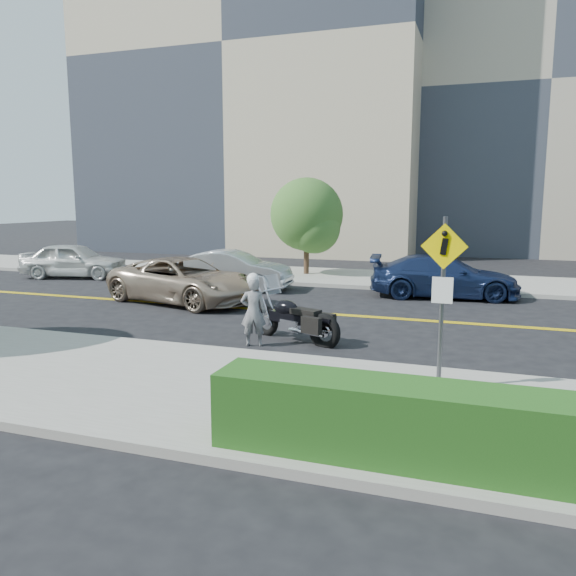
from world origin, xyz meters
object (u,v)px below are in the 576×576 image
(motorcyclist, at_px, (253,310))
(motorcycle, at_px, (295,309))
(parked_car_blue, at_px, (444,276))
(parked_car_silver, at_px, (233,270))
(pedestrian_sign, at_px, (443,287))
(parked_car_white, at_px, (74,260))
(suv, at_px, (184,280))

(motorcyclist, xyz_separation_m, motorcycle, (0.76, 0.79, -0.08))
(motorcyclist, xyz_separation_m, parked_car_blue, (3.80, 8.37, -0.12))
(motorcyclist, bearing_deg, parked_car_silver, -82.01)
(parked_car_silver, xyz_separation_m, parked_car_blue, (7.80, 0.80, 0.00))
(parked_car_silver, bearing_deg, parked_car_blue, -89.06)
(motorcycle, bearing_deg, parked_car_blue, 88.65)
(motorcyclist, relative_size, parked_car_blue, 0.34)
(pedestrian_sign, height_order, motorcyclist, pedestrian_sign)
(motorcycle, bearing_deg, parked_car_white, 170.06)
(parked_car_white, relative_size, parked_car_blue, 0.88)
(pedestrian_sign, bearing_deg, suv, 142.93)
(suv, bearing_deg, parked_car_silver, 8.05)
(pedestrian_sign, height_order, motorcycle, pedestrian_sign)
(pedestrian_sign, relative_size, parked_car_blue, 0.58)
(parked_car_white, bearing_deg, motorcycle, -133.86)
(motorcycle, distance_m, parked_car_blue, 8.17)
(suv, distance_m, parked_car_blue, 9.05)
(suv, bearing_deg, motorcyclist, -120.85)
(pedestrian_sign, distance_m, motorcyclist, 5.01)
(motorcyclist, bearing_deg, parked_car_white, -54.44)
(suv, distance_m, parked_car_silver, 3.11)
(parked_car_blue, bearing_deg, suv, 107.94)
(motorcycle, distance_m, parked_car_silver, 8.30)
(parked_car_silver, bearing_deg, suv, 168.28)
(motorcyclist, distance_m, parked_car_silver, 8.57)
(parked_car_white, bearing_deg, parked_car_silver, -108.41)
(motorcycle, height_order, parked_car_blue, motorcycle)
(pedestrian_sign, xyz_separation_m, parked_car_white, (-16.39, 10.41, -1.19))
(parked_car_blue, bearing_deg, motorcyclist, 148.10)
(pedestrian_sign, height_order, parked_car_white, pedestrian_sign)
(motorcyclist, relative_size, suv, 0.32)
(pedestrian_sign, distance_m, suv, 11.06)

